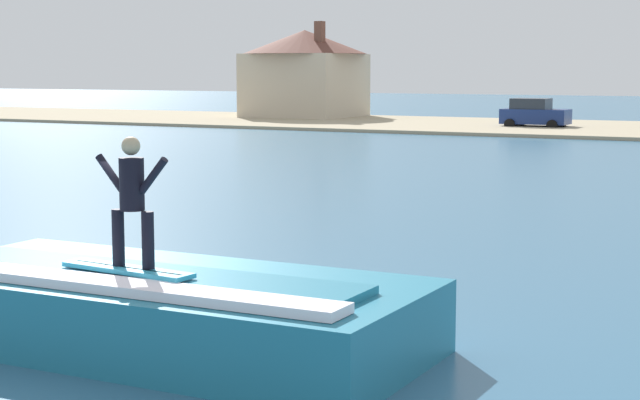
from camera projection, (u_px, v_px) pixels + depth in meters
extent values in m
plane|color=#326282|center=(97.00, 326.00, 15.05)|extent=(260.00, 260.00, 0.00)
cube|color=teal|center=(161.00, 311.00, 13.88)|extent=(7.13, 3.18, 0.96)
cube|color=teal|center=(142.00, 277.00, 13.46)|extent=(6.06, 1.43, 0.11)
cube|color=white|center=(110.00, 285.00, 12.90)|extent=(6.41, 0.57, 0.12)
cube|color=#33A5CC|center=(127.00, 270.00, 13.42)|extent=(2.01, 0.57, 0.06)
cube|color=black|center=(127.00, 268.00, 13.41)|extent=(1.82, 0.22, 0.01)
cylinder|color=black|center=(118.00, 237.00, 13.49)|extent=(0.16, 0.16, 0.74)
cylinder|color=black|center=(148.00, 240.00, 13.27)|extent=(0.16, 0.16, 0.74)
cylinder|color=black|center=(132.00, 184.00, 13.29)|extent=(0.32, 0.32, 0.67)
sphere|color=tan|center=(131.00, 146.00, 13.23)|extent=(0.24, 0.24, 0.24)
cylinder|color=black|center=(110.00, 173.00, 13.43)|extent=(0.44, 0.10, 0.48)
cylinder|color=black|center=(153.00, 175.00, 13.12)|extent=(0.44, 0.10, 0.48)
cube|color=navy|center=(536.00, 116.00, 63.26)|extent=(3.98, 1.92, 0.90)
cube|color=#262D38|center=(531.00, 104.00, 63.30)|extent=(2.19, 1.73, 0.64)
cylinder|color=black|center=(561.00, 124.00, 63.62)|extent=(0.64, 0.22, 0.64)
cylinder|color=black|center=(552.00, 125.00, 61.84)|extent=(0.64, 0.22, 0.64)
cylinder|color=black|center=(519.00, 123.00, 64.80)|extent=(0.64, 0.22, 0.64)
cylinder|color=black|center=(510.00, 124.00, 63.02)|extent=(0.64, 0.22, 0.64)
cube|color=beige|center=(305.00, 87.00, 75.63)|extent=(7.10, 7.23, 4.70)
cone|color=brown|center=(305.00, 42.00, 75.22)|extent=(8.96, 8.96, 1.70)
cube|color=brown|center=(320.00, 34.00, 73.40)|extent=(0.60, 0.60, 1.80)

